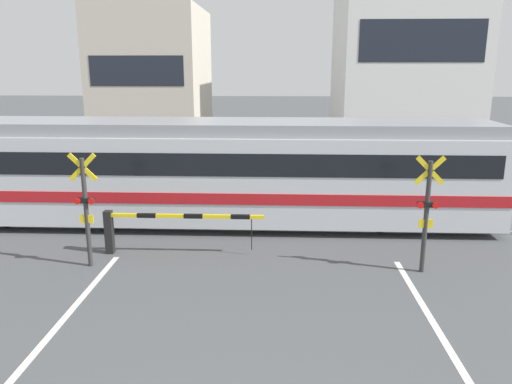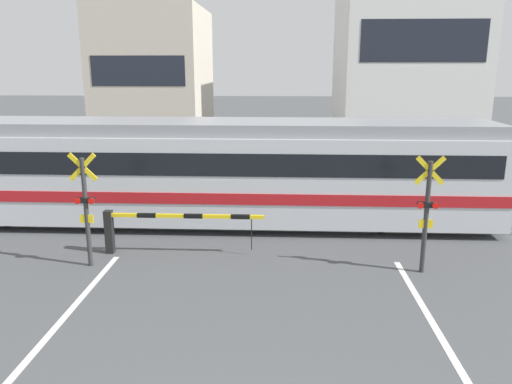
# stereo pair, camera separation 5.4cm
# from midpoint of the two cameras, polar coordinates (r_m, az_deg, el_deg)

# --- Properties ---
(rail_track_near) EXTENTS (50.00, 0.10, 0.08)m
(rail_track_near) POSITION_cam_midpoint_polar(r_m,az_deg,el_deg) (14.83, 0.19, -4.28)
(rail_track_near) COLOR gray
(rail_track_near) RESTS_ON ground_plane
(rail_track_far) EXTENTS (50.00, 0.10, 0.08)m
(rail_track_far) POSITION_cam_midpoint_polar(r_m,az_deg,el_deg) (16.20, 0.40, -2.67)
(rail_track_far) COLOR gray
(rail_track_far) RESTS_ON ground_plane
(commuter_train) EXTENTS (18.11, 2.77, 3.16)m
(commuter_train) POSITION_cam_midpoint_polar(r_m,az_deg,el_deg) (15.31, -7.35, 2.61)
(commuter_train) COLOR silver
(commuter_train) RESTS_ON ground_plane
(crossing_barrier_near) EXTENTS (4.11, 0.20, 1.14)m
(crossing_barrier_near) POSITION_cam_midpoint_polar(r_m,az_deg,el_deg) (13.10, -12.16, -3.60)
(crossing_barrier_near) COLOR black
(crossing_barrier_near) RESTS_ON ground_plane
(crossing_barrier_far) EXTENTS (4.11, 0.20, 1.14)m
(crossing_barrier_far) POSITION_cam_midpoint_polar(r_m,az_deg,el_deg) (18.60, 9.10, 1.80)
(crossing_barrier_far) COLOR black
(crossing_barrier_far) RESTS_ON ground_plane
(crossing_signal_left) EXTENTS (0.68, 0.15, 2.79)m
(crossing_signal_left) POSITION_cam_midpoint_polar(r_m,az_deg,el_deg) (12.50, -19.00, -1.45)
(crossing_signal_left) COLOR #333333
(crossing_signal_left) RESTS_ON ground_plane
(crossing_signal_right) EXTENTS (0.68, 0.15, 2.79)m
(crossing_signal_right) POSITION_cam_midpoint_polar(r_m,az_deg,el_deg) (12.12, 18.81, -1.91)
(crossing_signal_right) COLOR #333333
(crossing_signal_right) RESTS_ON ground_plane
(pedestrian) EXTENTS (0.38, 0.24, 1.80)m
(pedestrian) POSITION_cam_midpoint_polar(r_m,az_deg,el_deg) (21.52, 2.32, 4.29)
(pedestrian) COLOR brown
(pedestrian) RESTS_ON ground_plane
(building_left_of_street) EXTENTS (6.21, 7.72, 8.17)m
(building_left_of_street) POSITION_cam_midpoint_polar(r_m,az_deg,el_deg) (32.53, -11.63, 12.74)
(building_left_of_street) COLOR beige
(building_left_of_street) RESTS_ON ground_plane
(building_right_of_street) EXTENTS (7.88, 7.72, 10.99)m
(building_right_of_street) POSITION_cam_midpoint_polar(r_m,az_deg,el_deg) (32.46, 16.51, 14.94)
(building_right_of_street) COLOR white
(building_right_of_street) RESTS_ON ground_plane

